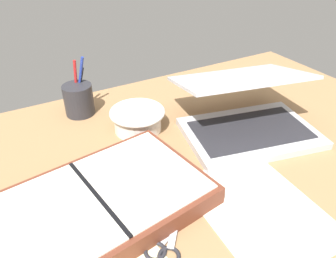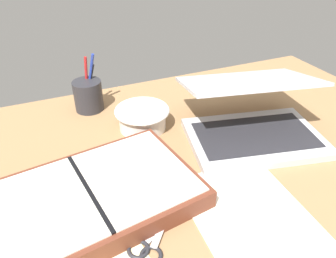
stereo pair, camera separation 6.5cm
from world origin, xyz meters
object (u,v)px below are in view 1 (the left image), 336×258
at_px(laptop, 246,113).
at_px(scissors, 165,247).
at_px(bowl, 138,119).
at_px(planner, 98,204).
at_px(pen_cup, 79,99).

relative_size(laptop, scissors, 3.24).
bearing_deg(bowl, planner, -129.49).
height_order(laptop, scissors, laptop).
relative_size(bowl, scissors, 1.21).
distance_m(pen_cup, planner, 0.39).
bearing_deg(scissors, planner, 79.71).
distance_m(laptop, scissors, 0.42).
height_order(pen_cup, scissors, pen_cup).
relative_size(laptop, pen_cup, 2.35).
bearing_deg(pen_cup, bowl, -55.96).
height_order(laptop, bowl, laptop).
relative_size(pen_cup, planner, 0.37).
bearing_deg(scissors, laptop, -6.80).
distance_m(planner, scissors, 0.15).
xyz_separation_m(laptop, bowl, (-0.24, 0.14, -0.02)).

